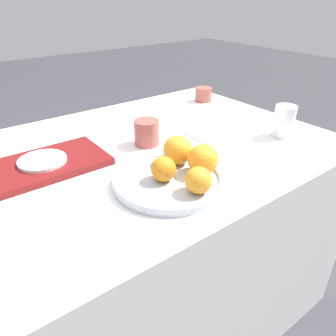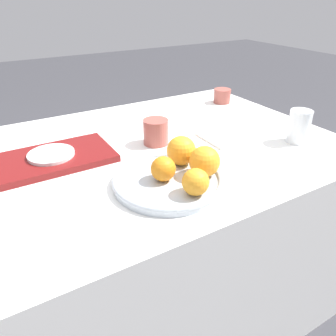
{
  "view_description": "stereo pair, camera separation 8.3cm",
  "coord_description": "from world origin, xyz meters",
  "px_view_note": "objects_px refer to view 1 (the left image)",
  "views": [
    {
      "loc": [
        -0.52,
        -0.81,
        1.19
      ],
      "look_at": [
        -0.07,
        -0.23,
        0.79
      ],
      "focal_mm": 35.0,
      "sensor_mm": 36.0,
      "label": 1
    },
    {
      "loc": [
        -0.45,
        -0.86,
        1.19
      ],
      "look_at": [
        -0.07,
        -0.23,
        0.79
      ],
      "focal_mm": 35.0,
      "sensor_mm": 36.0,
      "label": 2
    }
  ],
  "objects_px": {
    "orange_1": "(198,180)",
    "cup_2": "(147,133)",
    "orange_2": "(203,159)",
    "serving_tray": "(43,165)",
    "side_plate": "(42,161)",
    "water_glass": "(284,121)",
    "orange_0": "(163,169)",
    "orange_3": "(179,150)",
    "fruit_platter": "(168,181)",
    "cup_0": "(203,94)",
    "napkin": "(211,135)"
  },
  "relations": [
    {
      "from": "water_glass",
      "to": "orange_2",
      "type": "bearing_deg",
      "value": -173.38
    },
    {
      "from": "fruit_platter",
      "to": "water_glass",
      "type": "distance_m",
      "value": 0.51
    },
    {
      "from": "fruit_platter",
      "to": "serving_tray",
      "type": "relative_size",
      "value": 0.83
    },
    {
      "from": "orange_1",
      "to": "orange_3",
      "type": "bearing_deg",
      "value": 68.9
    },
    {
      "from": "orange_1",
      "to": "side_plate",
      "type": "bearing_deg",
      "value": 123.6
    },
    {
      "from": "fruit_platter",
      "to": "cup_0",
      "type": "xyz_separation_m",
      "value": [
        0.56,
        0.48,
        0.02
      ]
    },
    {
      "from": "orange_1",
      "to": "cup_2",
      "type": "xyz_separation_m",
      "value": [
        0.08,
        0.34,
        -0.01
      ]
    },
    {
      "from": "fruit_platter",
      "to": "water_glass",
      "type": "height_order",
      "value": "water_glass"
    },
    {
      "from": "cup_2",
      "to": "orange_2",
      "type": "bearing_deg",
      "value": -91.13
    },
    {
      "from": "serving_tray",
      "to": "side_plate",
      "type": "height_order",
      "value": "side_plate"
    },
    {
      "from": "side_plate",
      "to": "water_glass",
      "type": "bearing_deg",
      "value": -19.82
    },
    {
      "from": "orange_0",
      "to": "side_plate",
      "type": "bearing_deg",
      "value": 127.67
    },
    {
      "from": "orange_2",
      "to": "side_plate",
      "type": "bearing_deg",
      "value": 135.66
    },
    {
      "from": "fruit_platter",
      "to": "side_plate",
      "type": "bearing_deg",
      "value": 128.9
    },
    {
      "from": "serving_tray",
      "to": "orange_0",
      "type": "bearing_deg",
      "value": -52.33
    },
    {
      "from": "orange_2",
      "to": "water_glass",
      "type": "xyz_separation_m",
      "value": [
        0.42,
        0.05,
        -0.0
      ]
    },
    {
      "from": "serving_tray",
      "to": "cup_2",
      "type": "xyz_separation_m",
      "value": [
        0.33,
        -0.04,
        0.03
      ]
    },
    {
      "from": "cup_0",
      "to": "orange_2",
      "type": "bearing_deg",
      "value": -132.68
    },
    {
      "from": "water_glass",
      "to": "orange_3",
      "type": "bearing_deg",
      "value": 175.2
    },
    {
      "from": "cup_2",
      "to": "orange_0",
      "type": "bearing_deg",
      "value": -114.57
    },
    {
      "from": "side_plate",
      "to": "napkin",
      "type": "xyz_separation_m",
      "value": [
        0.54,
        -0.12,
        -0.02
      ]
    },
    {
      "from": "cup_2",
      "to": "orange_1",
      "type": "bearing_deg",
      "value": -102.86
    },
    {
      "from": "side_plate",
      "to": "cup_0",
      "type": "xyz_separation_m",
      "value": [
        0.79,
        0.2,
        0.01
      ]
    },
    {
      "from": "orange_3",
      "to": "orange_1",
      "type": "bearing_deg",
      "value": -111.1
    },
    {
      "from": "side_plate",
      "to": "napkin",
      "type": "distance_m",
      "value": 0.56
    },
    {
      "from": "orange_2",
      "to": "cup_2",
      "type": "bearing_deg",
      "value": 88.87
    },
    {
      "from": "orange_0",
      "to": "cup_0",
      "type": "height_order",
      "value": "orange_0"
    },
    {
      "from": "orange_0",
      "to": "napkin",
      "type": "height_order",
      "value": "orange_0"
    },
    {
      "from": "water_glass",
      "to": "cup_2",
      "type": "height_order",
      "value": "water_glass"
    },
    {
      "from": "orange_1",
      "to": "water_glass",
      "type": "bearing_deg",
      "value": 12.8
    },
    {
      "from": "fruit_platter",
      "to": "serving_tray",
      "type": "distance_m",
      "value": 0.37
    },
    {
      "from": "fruit_platter",
      "to": "cup_2",
      "type": "distance_m",
      "value": 0.26
    },
    {
      "from": "cup_0",
      "to": "napkin",
      "type": "bearing_deg",
      "value": -128.63
    },
    {
      "from": "cup_0",
      "to": "napkin",
      "type": "xyz_separation_m",
      "value": [
        -0.25,
        -0.32,
        -0.03
      ]
    },
    {
      "from": "serving_tray",
      "to": "cup_0",
      "type": "height_order",
      "value": "cup_0"
    },
    {
      "from": "orange_0",
      "to": "side_plate",
      "type": "distance_m",
      "value": 0.36
    },
    {
      "from": "fruit_platter",
      "to": "cup_0",
      "type": "distance_m",
      "value": 0.74
    },
    {
      "from": "serving_tray",
      "to": "orange_3",
      "type": "bearing_deg",
      "value": -36.83
    },
    {
      "from": "cup_2",
      "to": "napkin",
      "type": "height_order",
      "value": "cup_2"
    },
    {
      "from": "cup_0",
      "to": "side_plate",
      "type": "bearing_deg",
      "value": -166.12
    },
    {
      "from": "orange_1",
      "to": "orange_2",
      "type": "xyz_separation_m",
      "value": [
        0.07,
        0.06,
        0.01
      ]
    },
    {
      "from": "cup_0",
      "to": "orange_1",
      "type": "bearing_deg",
      "value": -133.41
    },
    {
      "from": "cup_0",
      "to": "napkin",
      "type": "relative_size",
      "value": 0.51
    },
    {
      "from": "cup_2",
      "to": "water_glass",
      "type": "bearing_deg",
      "value": -28.75
    },
    {
      "from": "orange_1",
      "to": "cup_2",
      "type": "height_order",
      "value": "same"
    },
    {
      "from": "orange_2",
      "to": "serving_tray",
      "type": "relative_size",
      "value": 0.23
    },
    {
      "from": "water_glass",
      "to": "orange_1",
      "type": "bearing_deg",
      "value": -167.2
    },
    {
      "from": "fruit_platter",
      "to": "orange_1",
      "type": "distance_m",
      "value": 0.1
    },
    {
      "from": "serving_tray",
      "to": "side_plate",
      "type": "bearing_deg",
      "value": -90.0
    },
    {
      "from": "side_plate",
      "to": "cup_2",
      "type": "relative_size",
      "value": 1.63
    }
  ]
}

